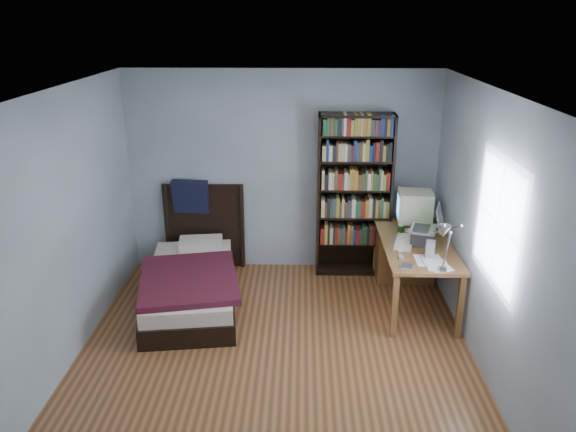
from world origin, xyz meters
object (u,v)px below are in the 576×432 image
(desk, at_px, (407,252))
(soda_can, at_px, (401,230))
(laptop, at_px, (425,233))
(crt_monitor, at_px, (414,207))
(desk_lamp, at_px, (444,235))
(bookshelf, at_px, (354,196))
(bed, at_px, (192,279))
(keyboard, at_px, (404,242))
(speaker, at_px, (430,249))

(desk, bearing_deg, soda_can, -120.07)
(laptop, bearing_deg, soda_can, 131.59)
(crt_monitor, distance_m, laptop, 0.51)
(desk_lamp, bearing_deg, soda_can, 95.26)
(desk, relative_size, bookshelf, 0.80)
(crt_monitor, bearing_deg, soda_can, -125.67)
(laptop, bearing_deg, crt_monitor, 93.97)
(bed, bearing_deg, desk, 10.32)
(desk, bearing_deg, keyboard, -106.01)
(crt_monitor, relative_size, laptop, 1.02)
(desk, height_order, speaker, speaker)
(bookshelf, bearing_deg, keyboard, -59.54)
(desk_lamp, distance_m, soda_can, 1.43)
(crt_monitor, distance_m, desk_lamp, 1.62)
(bed, bearing_deg, bookshelf, 23.09)
(desk, relative_size, bed, 0.77)
(crt_monitor, xyz_separation_m, speaker, (0.02, -0.87, -0.16))
(desk_lamp, xyz_separation_m, soda_can, (-0.12, 1.34, -0.48))
(desk, bearing_deg, desk_lamp, -90.53)
(laptop, bearing_deg, bookshelf, 130.46)
(laptop, relative_size, speaker, 2.42)
(crt_monitor, distance_m, bookshelf, 0.75)
(desk, height_order, laptop, laptop)
(crt_monitor, height_order, speaker, crt_monitor)
(laptop, xyz_separation_m, desk_lamp, (-0.09, -1.10, 0.42))
(crt_monitor, distance_m, speaker, 0.88)
(desk, distance_m, laptop, 0.65)
(desk, height_order, desk_lamp, desk_lamp)
(crt_monitor, bearing_deg, desk, -163.93)
(desk, distance_m, speaker, 0.95)
(bookshelf, height_order, bed, bookshelf)
(bookshelf, relative_size, bed, 0.96)
(keyboard, distance_m, bookshelf, 1.00)
(desk, height_order, keyboard, keyboard)
(laptop, distance_m, speaker, 0.38)
(bookshelf, bearing_deg, desk, -28.73)
(speaker, height_order, bookshelf, bookshelf)
(laptop, distance_m, bookshelf, 1.09)
(bed, bearing_deg, soda_can, 5.24)
(keyboard, relative_size, soda_can, 4.10)
(desk, xyz_separation_m, bed, (-2.50, -0.45, -0.16))
(crt_monitor, height_order, desk_lamp, desk_lamp)
(soda_can, relative_size, bed, 0.05)
(desk, xyz_separation_m, keyboard, (-0.14, -0.48, 0.33))
(laptop, height_order, speaker, laptop)
(crt_monitor, height_order, bookshelf, bookshelf)
(laptop, relative_size, soda_can, 3.89)
(speaker, xyz_separation_m, soda_can, (-0.20, 0.62, -0.03))
(bookshelf, bearing_deg, speaker, -60.27)
(desk_lamp, bearing_deg, laptop, 85.30)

